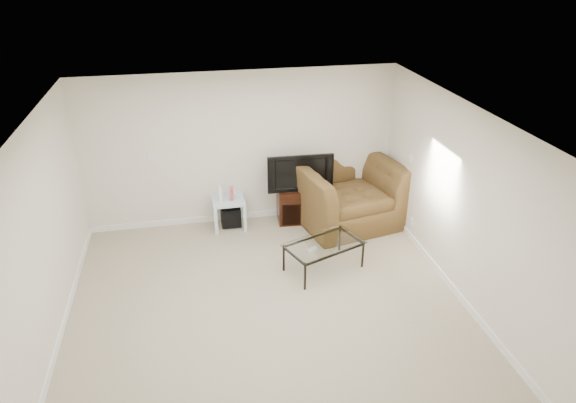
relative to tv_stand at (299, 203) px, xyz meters
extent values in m
plane|color=tan|center=(-0.90, -2.28, -0.29)|extent=(5.00, 5.00, 0.00)
plane|color=white|center=(-0.90, -2.28, 2.21)|extent=(5.00, 5.00, 0.00)
cube|color=silver|center=(-0.90, 0.22, 0.96)|extent=(5.00, 0.02, 2.50)
cube|color=silver|center=(-3.40, -2.28, 0.96)|extent=(0.02, 5.00, 2.50)
cube|color=silver|center=(1.60, -2.28, 0.96)|extent=(0.02, 5.00, 2.50)
cube|color=white|center=(-2.30, 0.21, 0.96)|extent=(0.12, 0.02, 0.12)
cube|color=white|center=(1.59, -0.68, 0.96)|extent=(0.02, 0.09, 0.13)
cube|color=white|center=(1.59, -0.98, 0.01)|extent=(0.02, 0.08, 0.12)
cube|color=black|center=(0.00, -0.04, 0.20)|extent=(0.41, 0.30, 0.06)
imported|color=black|center=(0.00, -0.03, 0.60)|extent=(1.00, 0.23, 0.62)
cube|color=black|center=(-1.14, 0.02, -0.12)|extent=(0.32, 0.32, 0.32)
cube|color=white|center=(-1.30, -0.02, 0.31)|extent=(0.05, 0.17, 0.23)
cube|color=#CC4C4C|center=(-1.11, -0.02, 0.30)|extent=(0.07, 0.15, 0.20)
imported|color=#51381D|center=(0.75, -0.23, 0.40)|extent=(1.78, 1.34, 1.39)
cube|color=#B2B2B7|center=(-0.19, -1.66, 0.14)|extent=(0.16, 0.14, 0.02)
camera|label=1|loc=(-1.69, -7.46, 3.87)|focal=32.00mm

